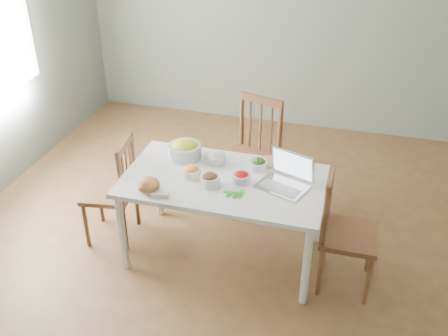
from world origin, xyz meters
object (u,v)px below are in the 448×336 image
(chair_right, at_px, (350,233))
(laptop, at_px, (283,174))
(dining_table, at_px, (224,218))
(chair_left, at_px, (109,190))
(bowl_squash, at_px, (185,149))
(bread_boule, at_px, (148,185))
(chair_far, at_px, (249,157))

(chair_right, xyz_separation_m, laptop, (-0.53, 0.08, 0.37))
(dining_table, relative_size, chair_left, 1.66)
(dining_table, distance_m, bowl_squash, 0.64)
(chair_left, distance_m, bread_boule, 0.66)
(dining_table, height_order, laptop, laptop)
(dining_table, relative_size, chair_far, 1.49)
(chair_left, relative_size, laptop, 2.62)
(chair_far, distance_m, chair_right, 1.26)
(bread_boule, xyz_separation_m, laptop, (0.94, 0.31, 0.07))
(chair_far, distance_m, bread_boule, 1.19)
(chair_right, height_order, bowl_squash, chair_right)
(chair_far, height_order, bowl_squash, chair_far)
(chair_right, distance_m, bowl_squash, 1.46)
(chair_far, xyz_separation_m, chair_left, (-1.02, -0.76, -0.05))
(chair_left, bearing_deg, chair_right, 80.19)
(dining_table, distance_m, chair_left, 1.00)
(chair_far, xyz_separation_m, laptop, (0.42, -0.73, 0.33))
(laptop, bearing_deg, chair_far, 139.85)
(dining_table, bearing_deg, bread_boule, -147.64)
(chair_right, distance_m, laptop, 0.65)
(chair_left, bearing_deg, bowl_squash, 105.76)
(chair_far, xyz_separation_m, bowl_squash, (-0.43, -0.49, 0.28))
(bread_boule, relative_size, laptop, 0.47)
(chair_right, height_order, laptop, laptop)
(bread_boule, distance_m, laptop, 0.99)
(chair_left, height_order, chair_right, chair_right)
(chair_left, distance_m, bowl_squash, 0.73)
(laptop, bearing_deg, chair_left, -159.14)
(bowl_squash, bearing_deg, chair_right, -13.11)
(bread_boule, bearing_deg, dining_table, 32.36)
(chair_right, bearing_deg, dining_table, 84.89)
(chair_right, bearing_deg, chair_far, 49.19)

